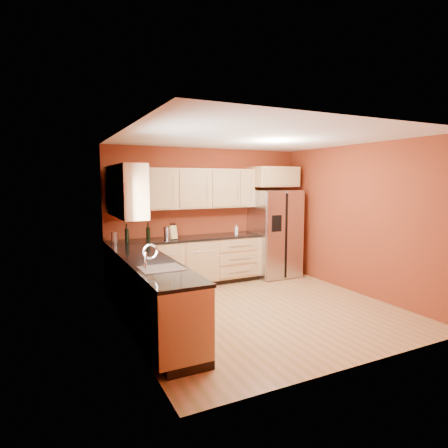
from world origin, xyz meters
The scene contains 23 objects.
floor centered at (0.00, 0.00, 0.00)m, with size 4.00×4.00×0.00m, color olive.
ceiling centered at (0.00, 0.00, 2.60)m, with size 4.00×4.00×0.00m, color silver.
wall_back centered at (0.00, 2.00, 1.30)m, with size 4.00×0.04×2.60m, color maroon.
wall_front centered at (0.00, -2.00, 1.30)m, with size 4.00×0.04×2.60m, color maroon.
wall_left centered at (-2.00, 0.00, 1.30)m, with size 0.04×4.00×2.60m, color maroon.
wall_right centered at (2.00, 0.00, 1.30)m, with size 0.04×4.00×2.60m, color maroon.
base_cabinets_back centered at (-0.55, 1.70, 0.44)m, with size 2.90×0.60×0.88m, color tan.
base_cabinets_left centered at (-1.70, 0.00, 0.44)m, with size 0.60×2.80×0.88m, color tan.
countertop_back centered at (-0.55, 1.69, 0.90)m, with size 2.90×0.62×0.04m, color black.
countertop_left centered at (-1.69, 0.00, 0.90)m, with size 0.62×2.80×0.04m, color black.
upper_cabinets_back centered at (-0.25, 1.83, 1.83)m, with size 2.30×0.33×0.75m, color tan.
upper_cabinets_left centered at (-1.83, 0.72, 1.83)m, with size 0.33×1.35×0.75m, color tan.
corner_upper_cabinet centered at (-1.67, 1.67, 1.83)m, with size 0.62×0.33×0.75m, color tan.
over_fridge_cabinet centered at (1.35, 1.70, 2.05)m, with size 0.92×0.60×0.40m, color tan.
refrigerator centered at (1.35, 1.62, 0.89)m, with size 0.90×0.75×1.78m, color #ABACB0.
window centered at (-1.98, -0.50, 1.55)m, with size 0.03×0.90×1.00m, color white.
sink_faucet centered at (-1.69, -0.50, 1.07)m, with size 0.50×0.42×0.30m, color white, non-canonical shape.
canister_left centered at (-1.85, 1.74, 1.01)m, with size 0.11×0.11×0.18m, color #ABACB0.
canister_right centered at (-0.94, 1.64, 1.03)m, with size 0.14×0.14×0.22m, color #ABACB0.
wine_bottle_a centered at (-1.64, 1.71, 1.08)m, with size 0.07×0.07×0.31m, color black, non-canonical shape.
wine_bottle_b centered at (-1.27, 1.72, 1.08)m, with size 0.07×0.07×0.32m, color black, non-canonical shape.
knife_block centered at (-0.85, 1.62, 1.04)m, with size 0.12×0.11×0.25m, color tan.
soap_dispenser centered at (0.46, 1.63, 1.02)m, with size 0.06×0.06×0.19m, color silver.
Camera 1 is at (-2.96, -4.78, 1.97)m, focal length 30.00 mm.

